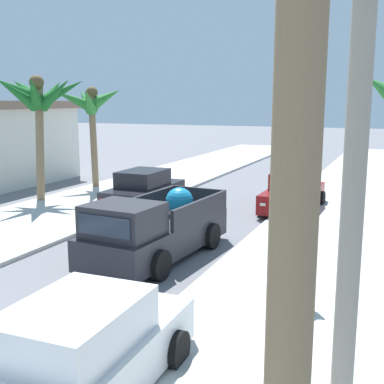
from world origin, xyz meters
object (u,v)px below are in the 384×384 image
Objects in this scene: pickup_truck at (154,230)px; car_right_near at (80,356)px; palm_tree_left_mid at (38,97)px; utility_pole at (359,107)px; car_left_near at (144,190)px; car_right_mid at (293,193)px; palm_tree_left_fore at (91,105)px; pedestrian at (297,267)px.

car_right_near is at bearing -71.78° from pickup_truck.
utility_pole reaches higher than palm_tree_left_mid.
car_left_near is (-3.46, 5.78, -0.09)m from pickup_truck.
car_right_mid is 0.54× the size of utility_pole.
utility_pole reaches higher than palm_tree_left_fore.
pedestrian is (12.20, -6.81, -3.52)m from palm_tree_left_mid.
car_right_near is 13.74m from car_right_mid.
car_left_near is 2.68× the size of pedestrian.
palm_tree_left_fore is at bearing 123.64° from car_right_near.
pickup_truck is 1.24× the size of car_right_mid.
car_right_near is 1.00× the size of car_right_mid.
car_left_near is at bearing -163.06° from car_right_mid.
palm_tree_left_fore is at bearing 132.79° from utility_pole.
car_right_near is 18.16m from palm_tree_left_fore.
pickup_truck is 6.55m from car_right_near.
pickup_truck reaches higher than car_right_near.
pedestrian is at bearing -78.10° from car_right_mid.
car_left_near is 10.78m from pedestrian.
car_right_near is (2.05, -6.22, -0.09)m from pickup_truck.
utility_pole reaches higher than car_left_near.
palm_tree_left_mid is (-7.98, 5.02, 3.64)m from pickup_truck.
pedestrian is at bearing -29.17° from palm_tree_left_mid.
palm_tree_left_mid reaches higher than car_left_near.
pickup_truck reaches higher than car_right_mid.
car_left_near is 0.99× the size of car_right_near.
pickup_truck is at bearing -106.71° from car_right_mid.
pedestrian reaches higher than car_right_near.
palm_tree_left_fore is (-10.09, 1.11, 3.41)m from car_right_mid.
palm_tree_left_fore is (-4.37, 2.85, 3.41)m from car_left_near.
palm_tree_left_mid reaches higher than car_right_near.
car_left_near is at bearing 120.90° from pickup_truck.
utility_pole is at bearing 6.32° from car_right_near.
car_right_near is at bearing -65.35° from car_left_near.
pickup_truck is at bearing -32.19° from palm_tree_left_mid.
utility_pole is at bearing -76.14° from car_right_mid.
car_right_near is 0.54× the size of utility_pole.
car_right_mid is 9.52m from pedestrian.
palm_tree_left_fore is at bearing 146.91° from car_left_near.
palm_tree_left_mid reaches higher than palm_tree_left_fore.
pickup_truck reaches higher than pedestrian.
utility_pole reaches higher than pickup_truck.
pedestrian is at bearing -44.58° from car_left_near.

